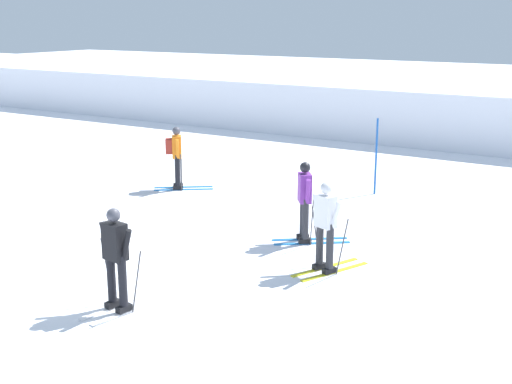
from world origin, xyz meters
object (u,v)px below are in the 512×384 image
object	(u,v)px
skier_purple	(305,200)
skier_white	(326,224)
skier_orange	(176,155)
trail_marker_pole	(376,157)
skier_black	(116,256)

from	to	relation	value
skier_purple	skier_white	size ratio (longest dim) A/B	1.00
skier_purple	skier_white	xyz separation A→B (m)	(1.12, -1.33, 0.00)
skier_purple	skier_orange	distance (m)	5.50
trail_marker_pole	skier_black	bearing A→B (deg)	-94.68
skier_black	skier_white	size ratio (longest dim) A/B	1.00
trail_marker_pole	skier_white	bearing A→B (deg)	-76.92
skier_black	trail_marker_pole	world-z (taller)	trail_marker_pole
skier_purple	trail_marker_pole	distance (m)	4.47
skier_orange	trail_marker_pole	distance (m)	5.34
skier_orange	trail_marker_pole	xyz separation A→B (m)	(4.82, 2.29, 0.06)
skier_purple	skier_orange	size ratio (longest dim) A/B	1.00
skier_white	trail_marker_pole	world-z (taller)	trail_marker_pole
skier_purple	skier_black	bearing A→B (deg)	-101.95
trail_marker_pole	skier_orange	bearing A→B (deg)	-154.59
skier_orange	trail_marker_pole	world-z (taller)	trail_marker_pole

